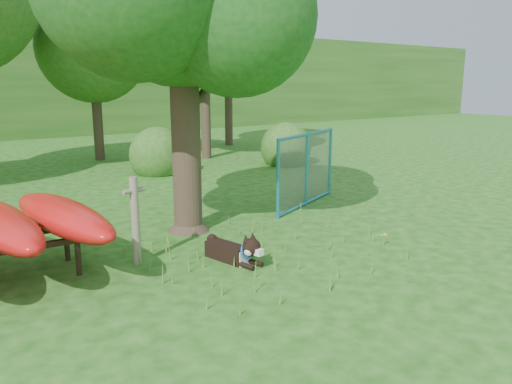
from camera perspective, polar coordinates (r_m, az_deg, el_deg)
ground at (r=7.94m, az=4.00°, el=-8.76°), size 80.00×80.00×0.00m
wooden_post at (r=8.14m, az=-13.64°, el=-2.96°), size 0.39×0.16×1.43m
husky_dog at (r=8.14m, az=-2.34°, el=-6.72°), size 0.50×1.28×0.57m
fence_section at (r=11.84m, az=5.82°, el=2.61°), size 2.74×1.24×2.88m
wildflower_clump at (r=9.23m, az=14.41°, el=-4.88°), size 0.10×0.10×0.23m
bg_tree_c at (r=19.72m, az=-18.16°, el=15.41°), size 4.00×4.00×6.12m
bg_tree_d at (r=19.44m, az=-5.99°, el=18.87°), size 4.80×4.80×7.50m
bg_tree_e at (r=23.57m, az=-3.25°, el=18.12°), size 4.60×4.60×7.55m
shrub_right at (r=17.95m, az=3.40°, el=3.18°), size 1.80×1.80×1.80m
shrub_mid at (r=16.40m, az=-11.11°, el=2.09°), size 1.80×1.80×1.80m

